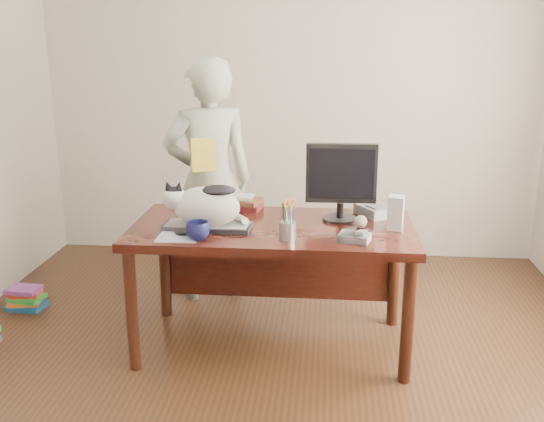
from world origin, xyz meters
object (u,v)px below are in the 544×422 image
Objects in this scene: speaker at (396,213)px; calculator at (375,210)px; baseball at (361,222)px; cat at (204,205)px; phone at (355,237)px; mouse at (183,232)px; book_pile_b at (26,298)px; book_stack at (243,203)px; pen_cup at (287,228)px; keyboard at (207,226)px; person at (209,181)px; monitor at (341,178)px; desk at (274,245)px; coffee_mug at (198,231)px.

speaker is 0.29m from calculator.
calculator is (0.09, 0.26, -0.01)m from baseball.
phone is (0.83, -0.14, -0.11)m from cat.
calculator reaches higher than mouse.
book_pile_b is (-2.22, 0.35, -0.71)m from baseball.
phone is at bearing -7.46° from cat.
speaker is 0.96m from book_stack.
cat reaches higher than pen_cup.
phone is at bearing -99.74° from baseball.
keyboard is at bearing 8.36° from cat.
pen_cup is 0.36m from phone.
mouse is 0.55× the size of phone.
person is (-0.60, 0.92, 0.02)m from pen_cup.
pen_cup is (0.47, -0.14, -0.08)m from cat.
speaker is at bearing -23.03° from monitor.
cat is at bearing -98.20° from book_stack.
cat is 2.61× the size of phone.
keyboard is 2.70× the size of phone.
person reaches higher than phone.
calculator is (0.49, 0.50, -0.03)m from pen_cup.
cat reaches higher than book_pile_b.
desk is 1.82m from book_pile_b.
coffee_mug is (-0.47, -0.05, -0.01)m from pen_cup.
calculator is (0.81, -0.07, -0.01)m from book_stack.
speaker is (0.59, 0.23, 0.03)m from pen_cup.
monitor is 0.88m from coffee_mug.
desk is 0.58m from mouse.
person is (-0.88, 0.57, -0.17)m from monitor.
coffee_mug reaches higher than phone.
monitor is at bearing -178.90° from calculator.
mouse is (-0.85, -0.35, -0.23)m from monitor.
speaker is (0.30, -0.12, -0.16)m from monitor.
monitor is at bearing 126.77° from person.
monitor reaches higher than coffee_mug.
cat is 1.64m from book_pile_b.
coffee_mug reaches higher than baseball.
pen_cup is at bearing -15.16° from keyboard.
monitor is at bearing 6.24° from desk.
coffee_mug is at bearing -152.51° from monitor.
mouse reaches higher than desk.
keyboard is 0.79m from person.
monitor is 1.06m from person.
cat reaches higher than keyboard.
pen_cup is 1.78× the size of coffee_mug.
keyboard is at bearing 162.62° from pen_cup.
book_stack is at bearing 155.84° from phone.
coffee_mug reaches higher than calculator.
desk is 0.56m from coffee_mug.
calculator is at bearing -2.24° from book_pile_b.
phone is at bearing 0.07° from pen_cup.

